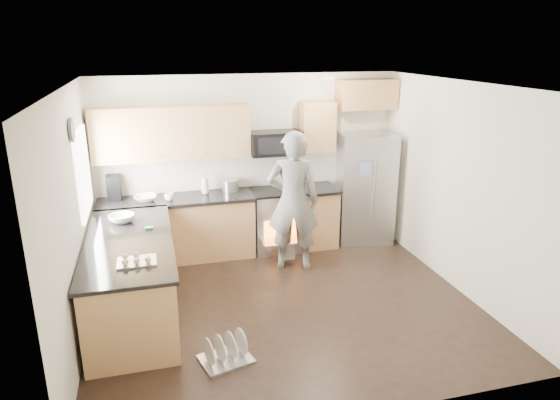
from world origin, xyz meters
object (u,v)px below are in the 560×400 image
object	(u,v)px
dish_rack	(226,354)
person	(293,201)
stove_range	(277,206)
refrigerator	(365,188)

from	to	relation	value
dish_rack	person	bearing A→B (deg)	56.77
person	stove_range	bearing A→B (deg)	-70.22
stove_range	person	xyz separation A→B (m)	(0.04, -0.70, 0.29)
person	dish_rack	bearing A→B (deg)	73.25
refrigerator	person	world-z (taller)	person
stove_range	person	size ratio (longest dim) A/B	0.92
stove_range	refrigerator	size ratio (longest dim) A/B	1.05
refrigerator	dish_rack	world-z (taller)	refrigerator
stove_range	dish_rack	size ratio (longest dim) A/B	3.14
person	dish_rack	xyz separation A→B (m)	(-1.26, -1.92, -0.89)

